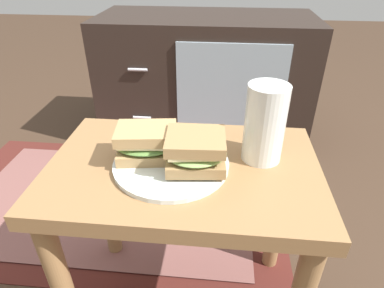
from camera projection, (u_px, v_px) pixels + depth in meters
The scene contains 7 objects.
side_table at pixel (184, 198), 0.72m from camera, with size 0.56×0.36×0.46m.
tv_cabinet at pixel (205, 79), 1.56m from camera, with size 0.96×0.46×0.58m.
area_rug at pixel (111, 200), 1.25m from camera, with size 1.29×0.76×0.01m.
plate at pixel (171, 164), 0.66m from camera, with size 0.24×0.24×0.01m, color silver.
sandwich_front at pixel (147, 143), 0.66m from camera, with size 0.14×0.11×0.07m.
sandwich_back at pixel (196, 151), 0.62m from camera, with size 0.13×0.12×0.07m.
beer_glass at pixel (265, 124), 0.65m from camera, with size 0.08×0.08×0.16m.
Camera 1 is at (0.07, -0.54, 0.85)m, focal length 30.33 mm.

